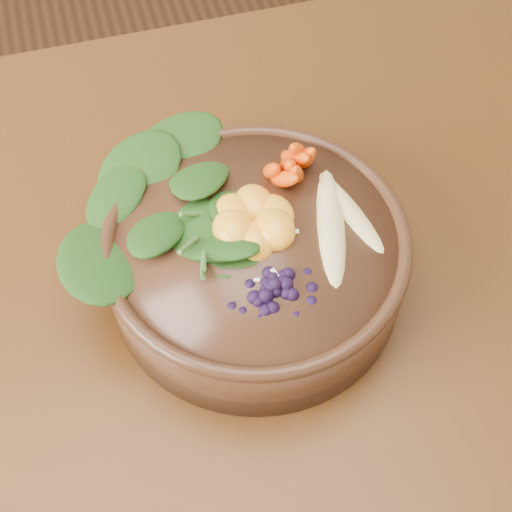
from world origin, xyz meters
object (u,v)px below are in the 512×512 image
kale_heap (196,182)px  carrot_cluster (291,139)px  dining_table (177,318)px  blueberry_pile (275,278)px  mandarin_cluster (254,212)px  banana_halves (342,210)px  stoneware_bowl (256,261)px

kale_heap → carrot_cluster: size_ratio=2.37×
dining_table → blueberry_pile: (0.09, -0.10, 0.20)m
dining_table → mandarin_cluster: (0.10, -0.01, 0.20)m
dining_table → banana_halves: size_ratio=8.68×
banana_halves → stoneware_bowl: bearing=-177.3°
stoneware_bowl → mandarin_cluster: size_ratio=3.15×
stoneware_bowl → blueberry_pile: blueberry_pile is taller
mandarin_cluster → blueberry_pile: (-0.00, -0.09, 0.00)m
banana_halves → mandarin_cluster: bearing=170.3°
stoneware_bowl → blueberry_pile: size_ratio=2.16×
kale_heap → mandarin_cluster: (0.05, -0.05, -0.01)m
kale_heap → carrot_cluster: carrot_cluster is taller
kale_heap → blueberry_pile: bearing=-71.6°
blueberry_pile → stoneware_bowl: bearing=89.5°
stoneware_bowl → carrot_cluster: (0.06, 0.08, 0.09)m
kale_heap → blueberry_pile: (0.05, -0.14, -0.00)m
carrot_cluster → kale_heap: bearing=-169.5°
carrot_cluster → mandarin_cluster: size_ratio=0.87×
dining_table → carrot_cluster: (0.16, 0.05, 0.23)m
carrot_cluster → banana_halves: size_ratio=0.49×
dining_table → banana_halves: banana_halves is taller
dining_table → kale_heap: (0.05, 0.04, 0.21)m
dining_table → mandarin_cluster: 0.22m
mandarin_cluster → kale_heap: bearing=134.8°
stoneware_bowl → kale_heap: (-0.05, 0.07, 0.07)m
dining_table → stoneware_bowl: stoneware_bowl is taller
kale_heap → blueberry_pile: size_ratio=1.42×
stoneware_bowl → blueberry_pile: bearing=-90.5°
carrot_cluster → stoneware_bowl: bearing=-123.7°
dining_table → carrot_cluster: carrot_cluster is taller
dining_table → banana_halves: (0.19, -0.04, 0.20)m
dining_table → blueberry_pile: bearing=-47.2°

